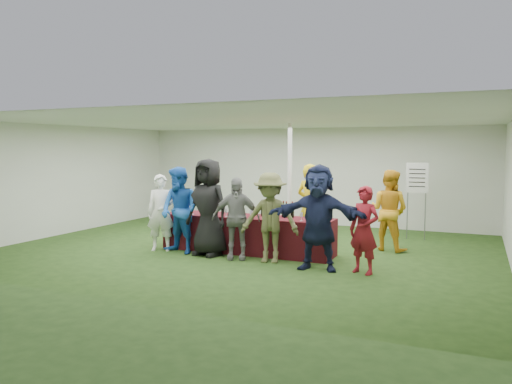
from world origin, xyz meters
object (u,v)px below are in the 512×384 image
at_px(staff_pourer, 310,205).
at_px(customer_3, 236,218).
at_px(customer_1, 180,210).
at_px(customer_6, 364,230).
at_px(serving_table, 247,234).
at_px(dump_bucket, 318,217).
at_px(customer_0, 161,213).
at_px(customer_5, 318,217).
at_px(customer_2, 208,207).
at_px(wine_list_sign, 417,184).
at_px(customer_4, 270,218).
at_px(staff_back, 389,210).

bearing_deg(staff_pourer, customer_3, 77.90).
distance_m(customer_1, customer_6, 3.77).
relative_size(serving_table, customer_6, 2.40).
bearing_deg(dump_bucket, customer_0, -173.71).
bearing_deg(staff_pourer, customer_0, 47.27).
bearing_deg(customer_3, customer_5, -25.79).
height_order(serving_table, dump_bucket, dump_bucket).
distance_m(dump_bucket, customer_1, 2.82).
relative_size(customer_2, customer_6, 1.28).
distance_m(wine_list_sign, customer_1, 5.53).
xyz_separation_m(wine_list_sign, customer_0, (-4.72, -3.47, -0.52)).
bearing_deg(customer_4, customer_3, 170.33).
bearing_deg(customer_0, customer_6, -26.27).
relative_size(customer_4, customer_5, 0.91).
bearing_deg(dump_bucket, customer_5, -72.82).
distance_m(customer_4, customer_6, 1.79).
bearing_deg(customer_0, customer_5, -27.78).
bearing_deg(staff_pourer, wine_list_sign, -122.28).
height_order(dump_bucket, wine_list_sign, wine_list_sign).
relative_size(serving_table, customer_5, 1.94).
height_order(dump_bucket, customer_2, customer_2).
distance_m(wine_list_sign, customer_5, 3.95).
height_order(serving_table, staff_back, staff_back).
bearing_deg(customer_3, staff_pourer, 42.09).
xyz_separation_m(customer_0, customer_5, (3.48, -0.26, 0.13)).
distance_m(wine_list_sign, customer_4, 4.22).
xyz_separation_m(staff_pourer, staff_back, (1.63, 0.29, -0.06)).
height_order(staff_back, customer_1, customer_1).
relative_size(customer_3, customer_5, 0.85).
height_order(customer_2, customer_5, customer_2).
bearing_deg(customer_2, wine_list_sign, 53.94).
height_order(wine_list_sign, customer_6, wine_list_sign).
xyz_separation_m(customer_0, customer_2, (1.13, -0.01, 0.17)).
relative_size(serving_table, customer_3, 2.28).
bearing_deg(wine_list_sign, customer_0, -143.74).
bearing_deg(customer_2, serving_table, 55.57).
xyz_separation_m(dump_bucket, customer_0, (-3.28, -0.36, -0.04)).
height_order(staff_pourer, customer_2, customer_2).
distance_m(customer_3, customer_5, 1.71).
bearing_deg(customer_5, staff_pourer, 106.51).
relative_size(wine_list_sign, customer_5, 0.97).
xyz_separation_m(wine_list_sign, staff_back, (-0.38, -1.52, -0.47)).
height_order(customer_3, customer_4, customer_4).
bearing_deg(dump_bucket, wine_list_sign, 65.10).
bearing_deg(serving_table, customer_3, -83.47).
relative_size(customer_1, customer_2, 0.91).
height_order(wine_list_sign, customer_4, wine_list_sign).
bearing_deg(customer_3, customer_0, 157.03).
bearing_deg(dump_bucket, serving_table, 172.05).
distance_m(customer_5, customer_6, 0.82).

